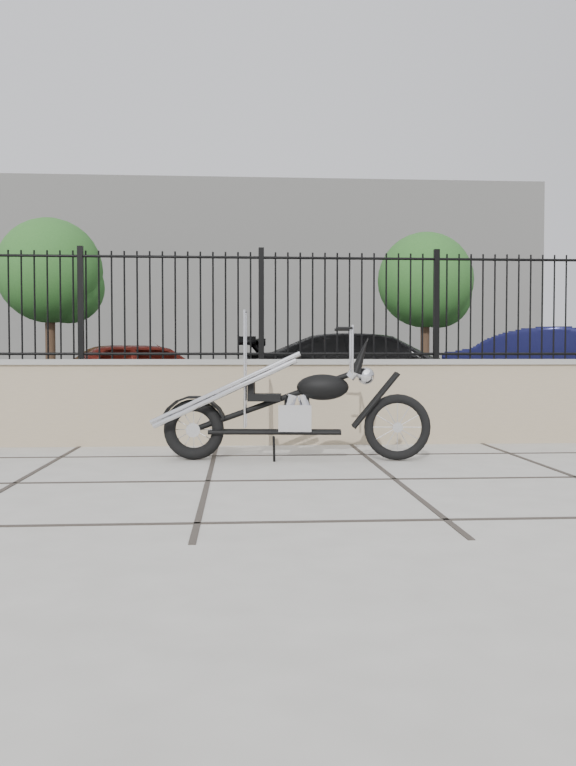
# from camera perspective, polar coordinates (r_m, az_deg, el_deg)

# --- Properties ---
(ground_plane) EXTENTS (90.00, 90.00, 0.00)m
(ground_plane) POSITION_cam_1_polar(r_m,az_deg,el_deg) (6.12, 8.15, -7.30)
(ground_plane) COLOR #99968E
(ground_plane) RESTS_ON ground
(parking_lot) EXTENTS (30.00, 30.00, 0.00)m
(parking_lot) POSITION_cam_1_polar(r_m,az_deg,el_deg) (18.48, 0.14, -1.02)
(parking_lot) COLOR black
(parking_lot) RESTS_ON ground
(retaining_wall) EXTENTS (14.00, 0.36, 0.96)m
(retaining_wall) POSITION_cam_1_polar(r_m,az_deg,el_deg) (8.52, 4.70, -1.40)
(retaining_wall) COLOR gray
(retaining_wall) RESTS_ON ground_plane
(iron_fence) EXTENTS (14.00, 0.08, 1.20)m
(iron_fence) POSITION_cam_1_polar(r_m,az_deg,el_deg) (8.52, 4.72, 5.87)
(iron_fence) COLOR black
(iron_fence) RESTS_ON retaining_wall
(background_building) EXTENTS (22.00, 6.00, 8.00)m
(background_building) POSITION_cam_1_polar(r_m,az_deg,el_deg) (32.57, -1.54, 7.35)
(background_building) COLOR beige
(background_building) RESTS_ON ground_plane
(chopper_motorcycle) EXTENTS (2.46, 0.66, 1.46)m
(chopper_motorcycle) POSITION_cam_1_polar(r_m,az_deg,el_deg) (7.08, 0.16, -0.09)
(chopper_motorcycle) COLOR black
(chopper_motorcycle) RESTS_ON ground_plane
(car_red) EXTENTS (4.05, 2.74, 1.28)m
(car_red) POSITION_cam_1_polar(r_m,az_deg,el_deg) (13.26, -10.62, 0.49)
(car_red) COLOR #49100A
(car_red) RESTS_ON parking_lot
(car_black) EXTENTS (5.03, 2.59, 1.40)m
(car_black) POSITION_cam_1_polar(r_m,az_deg,el_deg) (13.29, 6.88, 0.77)
(car_black) COLOR black
(car_black) RESTS_ON parking_lot
(car_blue) EXTENTS (4.79, 3.20, 1.49)m
(car_blue) POSITION_cam_1_polar(r_m,az_deg,el_deg) (14.11, 21.14, 0.92)
(car_blue) COLOR black
(car_blue) RESTS_ON parking_lot
(bollard_a) EXTENTS (0.13, 0.13, 0.89)m
(bollard_a) POSITION_cam_1_polar(r_m,az_deg,el_deg) (11.31, -12.35, -0.78)
(bollard_a) COLOR #0E23D4
(bollard_a) RESTS_ON ground_plane
(bollard_b) EXTENTS (0.14, 0.14, 0.89)m
(bollard_b) POSITION_cam_1_polar(r_m,az_deg,el_deg) (11.36, 17.78, -0.81)
(bollard_b) COLOR #0A2DA4
(bollard_b) RESTS_ON ground_plane
(tree_left) EXTENTS (3.10, 3.10, 5.23)m
(tree_left) POSITION_cam_1_polar(r_m,az_deg,el_deg) (23.44, -17.76, 8.50)
(tree_left) COLOR #382619
(tree_left) RESTS_ON ground_plane
(tree_right) EXTENTS (2.96, 2.96, 4.99)m
(tree_right) POSITION_cam_1_polar(r_m,az_deg,el_deg) (23.80, 10.45, 8.05)
(tree_right) COLOR #382619
(tree_right) RESTS_ON ground_plane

